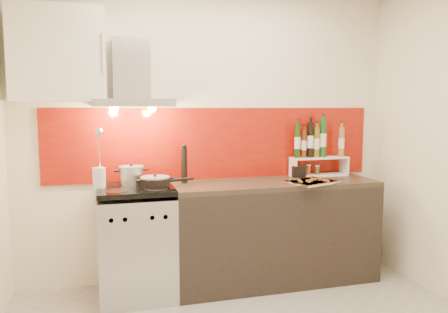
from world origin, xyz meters
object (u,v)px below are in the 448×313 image
object	(u,v)px
range_stove	(137,243)
pepper_mill	(184,164)
counter	(274,231)
stock_pot	(132,175)
saute_pan	(156,182)
baking_tray	(311,182)

from	to	relation	value
range_stove	pepper_mill	xyz separation A→B (m)	(0.42, 0.12, 0.62)
range_stove	counter	size ratio (longest dim) A/B	0.51
stock_pot	pepper_mill	world-z (taller)	pepper_mill
range_stove	stock_pot	distance (m)	0.56
range_stove	saute_pan	bearing A→B (deg)	-18.51
saute_pan	pepper_mill	size ratio (longest dim) A/B	1.32
stock_pot	counter	bearing A→B (deg)	-5.61
range_stove	pepper_mill	distance (m)	0.76
saute_pan	counter	bearing A→B (deg)	3.21
saute_pan	pepper_mill	distance (m)	0.33
saute_pan	range_stove	bearing A→B (deg)	161.49
stock_pot	saute_pan	distance (m)	0.26
range_stove	stock_pot	world-z (taller)	stock_pot
range_stove	baking_tray	xyz separation A→B (m)	(1.46, -0.18, 0.47)
range_stove	stock_pot	size ratio (longest dim) A/B	4.42
counter	pepper_mill	distance (m)	1.00
saute_pan	baking_tray	size ratio (longest dim) A/B	0.89
counter	saute_pan	world-z (taller)	saute_pan
counter	baking_tray	bearing A→B (deg)	-36.41
counter	stock_pot	distance (m)	1.34
stock_pot	range_stove	bearing A→B (deg)	-80.29
range_stove	saute_pan	world-z (taller)	saute_pan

